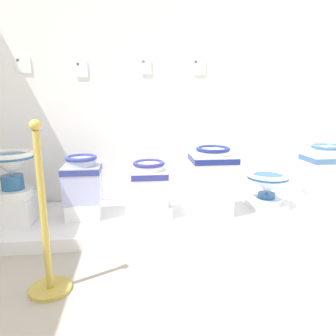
{
  "coord_description": "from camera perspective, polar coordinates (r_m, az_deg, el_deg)",
  "views": [
    {
      "loc": [
        1.69,
        -0.34,
        1.16
      ],
      "look_at": [
        1.99,
        2.38,
        0.54
      ],
      "focal_mm": 33.81,
      "sensor_mm": 36.0,
      "label": 1
    }
  ],
  "objects": [
    {
      "name": "wall_back",
      "position": [
        3.26,
        0.56,
        18.17
      ],
      "size": [
        4.36,
        0.06,
        2.93
      ],
      "primitive_type": "cube",
      "color": "white",
      "rests_on": "ground_plane"
    },
    {
      "name": "display_platform",
      "position": [
        2.96,
        1.69,
        -9.11
      ],
      "size": [
        3.42,
        0.91,
        0.11
      ],
      "primitive_type": "cube",
      "color": "white",
      "rests_on": "ground_plane"
    },
    {
      "name": "plinth_block_pale_glazed",
      "position": [
        3.01,
        -25.78,
        -6.66
      ],
      "size": [
        0.3,
        0.33,
        0.23
      ],
      "primitive_type": "cube",
      "color": "white",
      "rests_on": "display_platform"
    },
    {
      "name": "antique_toilet_pale_glazed",
      "position": [
        2.92,
        -26.46,
        0.01
      ],
      "size": [
        0.38,
        0.38,
        0.38
      ],
      "color": "white",
      "rests_on": "plinth_block_pale_glazed"
    },
    {
      "name": "plinth_block_tall_cobalt",
      "position": [
        2.95,
        -14.87,
        -7.13
      ],
      "size": [
        0.29,
        0.3,
        0.14
      ],
      "primitive_type": "cube",
      "color": "white",
      "rests_on": "display_platform"
    },
    {
      "name": "antique_toilet_tall_cobalt",
      "position": [
        2.87,
        -15.19,
        -1.81
      ],
      "size": [
        0.33,
        0.29,
        0.41
      ],
      "color": "#ADB3DE",
      "rests_on": "plinth_block_tall_cobalt"
    },
    {
      "name": "plinth_block_squat_floral",
      "position": [
        2.88,
        -3.36,
        -7.46
      ],
      "size": [
        0.38,
        0.31,
        0.11
      ],
      "primitive_type": "cube",
      "color": "white",
      "rests_on": "display_platform"
    },
    {
      "name": "antique_toilet_squat_floral",
      "position": [
        2.8,
        -3.42,
        -2.53
      ],
      "size": [
        0.32,
        0.32,
        0.39
      ],
      "color": "white",
      "rests_on": "plinth_block_squat_floral"
    },
    {
      "name": "plinth_block_central_ornate",
      "position": [
        2.95,
        7.82,
        -6.05
      ],
      "size": [
        0.32,
        0.34,
        0.21
      ],
      "primitive_type": "cube",
      "color": "white",
      "rests_on": "display_platform"
    },
    {
      "name": "antique_toilet_central_ornate",
      "position": [
        2.87,
        8.0,
        -0.12
      ],
      "size": [
        0.39,
        0.35,
        0.41
      ],
      "color": "white",
      "rests_on": "plinth_block_central_ornate"
    },
    {
      "name": "plinth_block_leftmost",
      "position": [
        3.24,
        17.23,
        -6.33
      ],
      "size": [
        0.32,
        0.28,
        0.04
      ],
      "primitive_type": "cube",
      "color": "white",
      "rests_on": "display_platform"
    },
    {
      "name": "antique_toilet_leftmost",
      "position": [
        3.18,
        17.48,
        -2.68
      ],
      "size": [
        0.4,
        0.4,
        0.3
      ],
      "color": "silver",
      "rests_on": "plinth_block_leftmost"
    },
    {
      "name": "plinth_block_broad_patterned",
      "position": [
        3.48,
        25.96,
        -4.63
      ],
      "size": [
        0.28,
        0.37,
        0.17
      ],
      "primitive_type": "cube",
      "color": "white",
      "rests_on": "display_platform"
    },
    {
      "name": "antique_toilet_broad_patterned",
      "position": [
        3.41,
        26.45,
        0.22
      ],
      "size": [
        0.39,
        0.31,
        0.43
      ],
      "color": "white",
      "rests_on": "plinth_block_broad_patterned"
    },
    {
      "name": "info_placard_first",
      "position": [
        3.35,
        -24.67,
        16.54
      ],
      "size": [
        0.14,
        0.01,
        0.14
      ],
      "color": "white"
    },
    {
      "name": "info_placard_second",
      "position": [
        3.23,
        -15.28,
        16.83
      ],
      "size": [
        0.11,
        0.01,
        0.15
      ],
      "color": "white"
    },
    {
      "name": "info_placard_third",
      "position": [
        3.2,
        -3.9,
        17.82
      ],
      "size": [
        0.09,
        0.01,
        0.14
      ],
      "color": "white"
    },
    {
      "name": "info_placard_fourth",
      "position": [
        3.27,
        5.69,
        17.74
      ],
      "size": [
        0.12,
        0.01,
        0.15
      ],
      "color": "white"
    },
    {
      "name": "stanchion_post_near_left",
      "position": [
        2.04,
        -21.12,
        -12.46
      ],
      "size": [
        0.25,
        0.25,
        1.04
      ],
      "color": "gold",
      "rests_on": "ground_plane"
    }
  ]
}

